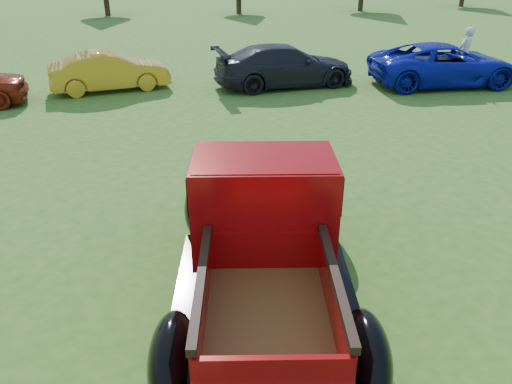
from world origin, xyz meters
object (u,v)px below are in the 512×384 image
pickup_truck (263,226)px  show_car_blue (445,65)px  spectator (464,54)px  show_car_yellow (109,71)px  show_car_grey (285,66)px

pickup_truck → show_car_blue: (8.67, 9.49, -0.21)m
show_car_blue → spectator: 1.15m
show_car_blue → spectator: spectator is taller
show_car_yellow → show_car_grey: (5.73, -0.76, 0.06)m
show_car_yellow → show_car_grey: bearing=-106.3°
show_car_grey → spectator: size_ratio=2.60×
pickup_truck → spectator: bearing=57.8°
show_car_yellow → spectator: (12.07, -1.39, 0.29)m
show_car_yellow → spectator: bearing=-105.2°
pickup_truck → show_car_yellow: 11.60m
pickup_truck → show_car_blue: bearing=59.6°
pickup_truck → show_car_grey: pickup_truck is taller
spectator → show_car_grey: bearing=-32.5°
show_car_grey → show_car_yellow: bearing=78.6°
show_car_yellow → spectator: 12.15m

